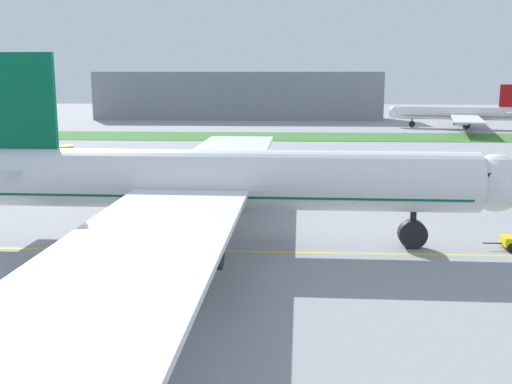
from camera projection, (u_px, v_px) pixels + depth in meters
The scene contains 7 objects.
ground_plane at pixel (198, 245), 60.16m from camera, with size 600.00×600.00×0.00m, color gray.
apron_taxi_line at pixel (194, 251), 57.97m from camera, with size 280.00×0.36×0.01m, color yellow.
grass_median_strip at pixel (255, 136), 166.36m from camera, with size 320.00×24.00×0.10m, color #38722D.
airliner_foreground at pixel (212, 181), 59.33m from camera, with size 59.91×95.37×18.90m.
service_truck_fuel_bowser at pixel (61, 152), 119.77m from camera, with size 5.47×4.30×2.87m.
parked_airliner_far_centre at pixel (460, 113), 191.62m from camera, with size 43.68×70.59×13.91m.
terminal_building at pixel (238, 95), 233.71m from camera, with size 109.54×20.00×18.00m, color gray.
Camera 1 is at (8.84, -57.66, 16.68)m, focal length 42.13 mm.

